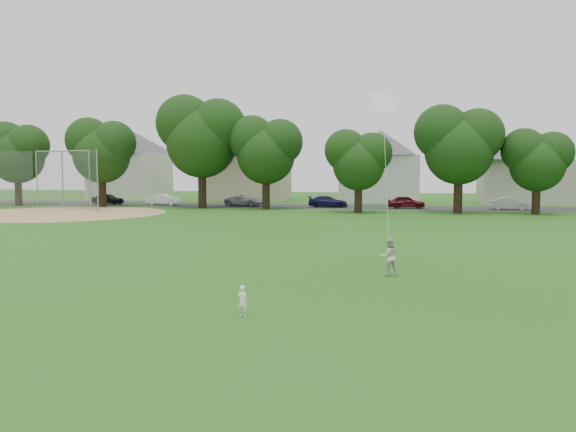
% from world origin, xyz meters
% --- Properties ---
extents(ground, '(160.00, 160.00, 0.00)m').
position_xyz_m(ground, '(0.00, 0.00, 0.00)').
color(ground, '#2B5D15').
rests_on(ground, ground).
extents(street, '(90.00, 7.00, 0.01)m').
position_xyz_m(street, '(0.00, 42.00, 0.01)').
color(street, '#2D2D30').
rests_on(street, ground).
extents(dirt_infield, '(18.00, 18.00, 0.02)m').
position_xyz_m(dirt_infield, '(-26.00, 28.00, 0.01)').
color(dirt_infield, '#9E7F51').
rests_on(dirt_infield, ground).
extents(toddler, '(0.34, 0.27, 0.82)m').
position_xyz_m(toddler, '(-0.70, -1.41, 0.41)').
color(toddler, white).
rests_on(toddler, ground).
extents(older_boy, '(0.80, 0.72, 1.35)m').
position_xyz_m(older_boy, '(2.70, 5.04, 0.68)').
color(older_boy, beige).
rests_on(older_boy, ground).
extents(kite, '(1.16, 1.01, 5.57)m').
position_xyz_m(kite, '(2.55, 5.34, 3.55)').
color(kite, white).
rests_on(kite, ground).
extents(baseball_backstop, '(12.45, 4.20, 5.55)m').
position_xyz_m(baseball_backstop, '(-29.29, 32.72, 2.77)').
color(baseball_backstop, gray).
rests_on(baseball_backstop, ground).
extents(tree_row, '(81.64, 9.31, 11.42)m').
position_xyz_m(tree_row, '(1.14, 36.48, 6.35)').
color(tree_row, black).
rests_on(tree_row, ground).
extents(parked_cars, '(62.43, 2.68, 1.29)m').
position_xyz_m(parked_cars, '(2.94, 41.00, 0.61)').
color(parked_cars, black).
rests_on(parked_cars, ground).
extents(house_row, '(77.61, 14.27, 10.57)m').
position_xyz_m(house_row, '(-0.07, 52.00, 5.18)').
color(house_row, silver).
rests_on(house_row, ground).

